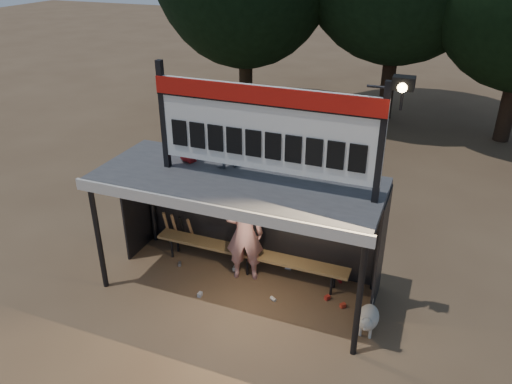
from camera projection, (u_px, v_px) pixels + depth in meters
ground at (239, 287)px, 9.59m from camera, size 80.00×80.00×0.00m
player at (245, 233)px, 9.46m from camera, size 0.83×0.66×1.98m
child_a at (224, 142)px, 8.77m from camera, size 0.58×0.57×0.94m
child_b at (187, 140)px, 9.01m from camera, size 0.48×0.40×0.84m
dugout_shelter at (242, 196)px, 8.96m from camera, size 5.10×2.08×2.32m
scoreboard_assembly at (267, 126)px, 7.90m from camera, size 4.10×0.27×1.99m
bench at (249, 253)px, 9.85m from camera, size 4.00×0.35×0.48m
dog at (368, 318)px, 8.39m from camera, size 0.36×0.81×0.49m
bats at (179, 230)px, 10.65m from camera, size 0.67×0.35×0.84m
litter at (272, 284)px, 9.61m from camera, size 3.52×1.52×0.08m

